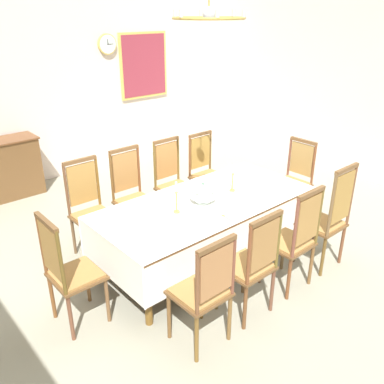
{
  "coord_description": "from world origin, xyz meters",
  "views": [
    {
      "loc": [
        -2.77,
        -2.95,
        2.67
      ],
      "look_at": [
        -0.11,
        0.1,
        0.84
      ],
      "focal_mm": 38.26,
      "sensor_mm": 36.0,
      "label": 1
    }
  ],
  "objects_px": {
    "chair_head_east": "(294,178)",
    "soup_tureen": "(203,193)",
    "chair_south_a": "(204,289)",
    "spoon_secondary": "(224,216)",
    "chair_north_a": "(90,207)",
    "dining_table": "(206,207)",
    "chandelier": "(208,17)",
    "chair_south_b": "(252,262)",
    "spoon_primary": "(238,167)",
    "chair_north_c": "(173,181)",
    "bowl_near_right": "(233,213)",
    "bowl_near_left": "(233,168)",
    "candlestick_east": "(232,180)",
    "chair_south_d": "(329,217)",
    "chair_head_west": "(68,270)",
    "chair_north_d": "(206,171)",
    "chair_north_b": "(132,194)",
    "candlestick_west": "(176,200)",
    "framed_painting": "(144,65)",
    "mounted_clock": "(107,44)",
    "chair_south_c": "(294,237)"
  },
  "relations": [
    {
      "from": "dining_table",
      "to": "chair_south_c",
      "type": "relative_size",
      "value": 2.17
    },
    {
      "from": "chair_north_a",
      "to": "chair_south_c",
      "type": "height_order",
      "value": "chair_north_a"
    },
    {
      "from": "spoon_primary",
      "to": "spoon_secondary",
      "type": "xyz_separation_m",
      "value": [
        -1.14,
        -0.89,
        0.0
      ]
    },
    {
      "from": "chandelier",
      "to": "chair_south_b",
      "type": "bearing_deg",
      "value": -108.71
    },
    {
      "from": "chandelier",
      "to": "chair_head_west",
      "type": "bearing_deg",
      "value": -180.0
    },
    {
      "from": "spoon_secondary",
      "to": "bowl_near_right",
      "type": "bearing_deg",
      "value": -9.05
    },
    {
      "from": "spoon_secondary",
      "to": "chandelier",
      "type": "xyz_separation_m",
      "value": [
        0.11,
        0.4,
        1.86
      ]
    },
    {
      "from": "chair_south_a",
      "to": "soup_tureen",
      "type": "xyz_separation_m",
      "value": [
        0.86,
        0.97,
        0.28
      ]
    },
    {
      "from": "candlestick_east",
      "to": "spoon_primary",
      "type": "relative_size",
      "value": 1.85
    },
    {
      "from": "spoon_primary",
      "to": "chair_south_d",
      "type": "bearing_deg",
      "value": -89.88
    },
    {
      "from": "chair_north_a",
      "to": "bowl_near_right",
      "type": "height_order",
      "value": "chair_north_a"
    },
    {
      "from": "chair_south_a",
      "to": "candlestick_west",
      "type": "xyz_separation_m",
      "value": [
        0.49,
        0.97,
        0.31
      ]
    },
    {
      "from": "chair_north_b",
      "to": "candlestick_west",
      "type": "bearing_deg",
      "value": 84.88
    },
    {
      "from": "chair_north_c",
      "to": "chair_north_d",
      "type": "distance_m",
      "value": 0.6
    },
    {
      "from": "chair_north_c",
      "to": "spoon_primary",
      "type": "height_order",
      "value": "chair_north_c"
    },
    {
      "from": "candlestick_east",
      "to": "chandelier",
      "type": "bearing_deg",
      "value": 180.0
    },
    {
      "from": "dining_table",
      "to": "bowl_near_left",
      "type": "distance_m",
      "value": 1.03
    },
    {
      "from": "bowl_near_left",
      "to": "framed_painting",
      "type": "distance_m",
      "value": 3.27
    },
    {
      "from": "chair_north_c",
      "to": "soup_tureen",
      "type": "bearing_deg",
      "value": 69.83
    },
    {
      "from": "chair_south_b",
      "to": "spoon_secondary",
      "type": "relative_size",
      "value": 6.14
    },
    {
      "from": "chair_head_east",
      "to": "candlestick_west",
      "type": "xyz_separation_m",
      "value": [
        -2.05,
        0.0,
        0.3
      ]
    },
    {
      "from": "chair_head_east",
      "to": "candlestick_east",
      "type": "distance_m",
      "value": 1.25
    },
    {
      "from": "chair_south_b",
      "to": "framed_painting",
      "type": "height_order",
      "value": "framed_painting"
    },
    {
      "from": "chair_north_d",
      "to": "candlestick_east",
      "type": "xyz_separation_m",
      "value": [
        -0.49,
        -0.97,
        0.29
      ]
    },
    {
      "from": "chair_south_c",
      "to": "chair_south_d",
      "type": "distance_m",
      "value": 0.6
    },
    {
      "from": "spoon_primary",
      "to": "mounted_clock",
      "type": "relative_size",
      "value": 0.53
    },
    {
      "from": "chair_south_a",
      "to": "chair_head_west",
      "type": "xyz_separation_m",
      "value": [
        -0.73,
        0.97,
        0.02
      ]
    },
    {
      "from": "soup_tureen",
      "to": "chair_north_d",
      "type": "bearing_deg",
      "value": 45.41
    },
    {
      "from": "chair_head_east",
      "to": "chandelier",
      "type": "bearing_deg",
      "value": 90.0
    },
    {
      "from": "chair_head_west",
      "to": "framed_painting",
      "type": "bearing_deg",
      "value": 136.58
    },
    {
      "from": "chair_south_a",
      "to": "spoon_secondary",
      "type": "relative_size",
      "value": 6.03
    },
    {
      "from": "dining_table",
      "to": "chair_head_west",
      "type": "relative_size",
      "value": 2.19
    },
    {
      "from": "chair_head_east",
      "to": "soup_tureen",
      "type": "height_order",
      "value": "chair_head_east"
    },
    {
      "from": "bowl_near_left",
      "to": "framed_painting",
      "type": "bearing_deg",
      "value": 75.91
    },
    {
      "from": "chair_north_c",
      "to": "spoon_primary",
      "type": "xyz_separation_m",
      "value": [
        0.73,
        -0.48,
        0.16
      ]
    },
    {
      "from": "chair_south_d",
      "to": "candlestick_east",
      "type": "distance_m",
      "value": 1.12
    },
    {
      "from": "chair_north_a",
      "to": "soup_tureen",
      "type": "xyz_separation_m",
      "value": [
        0.86,
        -0.97,
        0.26
      ]
    },
    {
      "from": "chair_north_b",
      "to": "chair_north_c",
      "type": "height_order",
      "value": "chair_north_b"
    },
    {
      "from": "chair_north_d",
      "to": "bowl_near_right",
      "type": "xyz_separation_m",
      "value": [
        -0.92,
        -1.39,
        0.18
      ]
    },
    {
      "from": "dining_table",
      "to": "chair_south_d",
      "type": "relative_size",
      "value": 2.01
    },
    {
      "from": "chair_north_a",
      "to": "chandelier",
      "type": "height_order",
      "value": "chandelier"
    },
    {
      "from": "mounted_clock",
      "to": "spoon_secondary",
      "type": "bearing_deg",
      "value": -105.14
    },
    {
      "from": "chair_north_a",
      "to": "dining_table",
      "type": "bearing_deg",
      "value": 133.0
    },
    {
      "from": "chair_south_a",
      "to": "spoon_primary",
      "type": "height_order",
      "value": "chair_south_a"
    },
    {
      "from": "chair_south_b",
      "to": "bowl_near_left",
      "type": "distance_m",
      "value": 1.9
    },
    {
      "from": "spoon_secondary",
      "to": "mounted_clock",
      "type": "height_order",
      "value": "mounted_clock"
    },
    {
      "from": "framed_painting",
      "to": "chair_north_b",
      "type": "bearing_deg",
      "value": -128.41
    },
    {
      "from": "chair_north_b",
      "to": "mounted_clock",
      "type": "bearing_deg",
      "value": -116.75
    },
    {
      "from": "framed_painting",
      "to": "spoon_primary",
      "type": "bearing_deg",
      "value": -102.06
    },
    {
      "from": "chair_north_d",
      "to": "bowl_near_left",
      "type": "relative_size",
      "value": 6.34
    }
  ]
}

